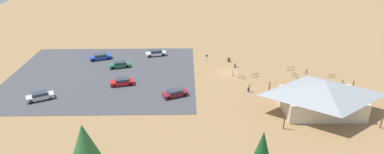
{
  "coord_description": "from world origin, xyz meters",
  "views": [
    {
      "loc": [
        8.59,
        63.37,
        28.06
      ],
      "look_at": [
        7.48,
        4.27,
        1.2
      ],
      "focal_mm": 31.51,
      "sensor_mm": 36.0,
      "label": 1
    }
  ],
  "objects_px": {
    "trash_bin": "(229,60)",
    "bicycle_white_lone_east": "(291,68)",
    "visitor_near_lot": "(235,63)",
    "car_red_front_row": "(122,82)",
    "visitor_by_pavilion": "(249,87)",
    "pine_far_west": "(262,152)",
    "bicycle_teal_edge_south": "(343,82)",
    "bicycle_red_yard_center": "(233,74)",
    "car_green_far_end": "(120,65)",
    "lot_sign": "(207,58)",
    "bicycle_yellow_by_bin": "(241,76)",
    "bicycle_green_yard_front": "(295,75)",
    "bicycle_black_trailside": "(306,72)",
    "car_blue_aisle_side": "(101,57)",
    "bicycle_purple_near_sign": "(255,75)",
    "bicycle_orange_near_porch": "(332,76)",
    "bike_pavilion": "(323,95)",
    "pine_center": "(84,141)",
    "car_white_by_curb": "(156,53)",
    "car_maroon_inner_stall": "(175,93)",
    "car_silver_second_row": "(40,96)"
  },
  "relations": [
    {
      "from": "bike_pavilion",
      "to": "lot_sign",
      "type": "height_order",
      "value": "bike_pavilion"
    },
    {
      "from": "visitor_near_lot",
      "to": "car_red_front_row",
      "type": "bearing_deg",
      "value": 19.99
    },
    {
      "from": "pine_far_west",
      "to": "bicycle_teal_edge_south",
      "type": "height_order",
      "value": "pine_far_west"
    },
    {
      "from": "bicycle_orange_near_porch",
      "to": "bicycle_red_yard_center",
      "type": "height_order",
      "value": "bicycle_red_yard_center"
    },
    {
      "from": "bicycle_green_yard_front",
      "to": "bicycle_black_trailside",
      "type": "height_order",
      "value": "bicycle_black_trailside"
    },
    {
      "from": "bicycle_teal_edge_south",
      "to": "car_green_far_end",
      "type": "xyz_separation_m",
      "value": [
        44.3,
        -9.03,
        0.32
      ]
    },
    {
      "from": "bike_pavilion",
      "to": "pine_center",
      "type": "relative_size",
      "value": 2.14
    },
    {
      "from": "bicycle_orange_near_porch",
      "to": "car_white_by_curb",
      "type": "xyz_separation_m",
      "value": [
        36.19,
        -13.01,
        0.39
      ]
    },
    {
      "from": "bicycle_red_yard_center",
      "to": "visitor_by_pavilion",
      "type": "xyz_separation_m",
      "value": [
        -1.95,
        7.51,
        0.6
      ]
    },
    {
      "from": "car_red_front_row",
      "to": "car_blue_aisle_side",
      "type": "distance_m",
      "value": 15.27
    },
    {
      "from": "bike_pavilion",
      "to": "pine_far_west",
      "type": "xyz_separation_m",
      "value": [
        13.7,
        17.72,
        2.26
      ]
    },
    {
      "from": "bicycle_teal_edge_south",
      "to": "pine_far_west",
      "type": "bearing_deg",
      "value": 52.05
    },
    {
      "from": "bicycle_white_lone_east",
      "to": "bicycle_purple_near_sign",
      "type": "relative_size",
      "value": 1.02
    },
    {
      "from": "bike_pavilion",
      "to": "car_green_far_end",
      "type": "distance_m",
      "value": 41.06
    },
    {
      "from": "pine_far_west",
      "to": "car_white_by_curb",
      "type": "relative_size",
      "value": 1.65
    },
    {
      "from": "bicycle_red_yard_center",
      "to": "visitor_near_lot",
      "type": "relative_size",
      "value": 0.93
    },
    {
      "from": "bicycle_purple_near_sign",
      "to": "car_maroon_inner_stall",
      "type": "xyz_separation_m",
      "value": [
        15.84,
        8.19,
        0.29
      ]
    },
    {
      "from": "pine_far_west",
      "to": "bicycle_purple_near_sign",
      "type": "bearing_deg",
      "value": -100.11
    },
    {
      "from": "pine_far_west",
      "to": "visitor_near_lot",
      "type": "relative_size",
      "value": 4.53
    },
    {
      "from": "bicycle_purple_near_sign",
      "to": "bicycle_red_yard_center",
      "type": "height_order",
      "value": "bicycle_purple_near_sign"
    },
    {
      "from": "bicycle_purple_near_sign",
      "to": "car_green_far_end",
      "type": "xyz_separation_m",
      "value": [
        28.07,
        -5.37,
        0.3
      ]
    },
    {
      "from": "bicycle_red_yard_center",
      "to": "lot_sign",
      "type": "bearing_deg",
      "value": -52.0
    },
    {
      "from": "bicycle_green_yard_front",
      "to": "bicycle_orange_near_porch",
      "type": "height_order",
      "value": "bicycle_green_yard_front"
    },
    {
      "from": "bicycle_yellow_by_bin",
      "to": "visitor_near_lot",
      "type": "bearing_deg",
      "value": -84.29
    },
    {
      "from": "pine_center",
      "to": "car_red_front_row",
      "type": "relative_size",
      "value": 1.51
    },
    {
      "from": "bike_pavilion",
      "to": "bicycle_green_yard_front",
      "type": "relative_size",
      "value": 8.99
    },
    {
      "from": "car_white_by_curb",
      "to": "car_green_far_end",
      "type": "xyz_separation_m",
      "value": [
        7.19,
        6.98,
        -0.03
      ]
    },
    {
      "from": "bicycle_black_trailside",
      "to": "bicycle_orange_near_porch",
      "type": "bearing_deg",
      "value": 152.75
    },
    {
      "from": "bike_pavilion",
      "to": "bicycle_red_yard_center",
      "type": "relative_size",
      "value": 9.06
    },
    {
      "from": "bicycle_teal_edge_south",
      "to": "car_green_far_end",
      "type": "distance_m",
      "value": 45.21
    },
    {
      "from": "pine_center",
      "to": "visitor_by_pavilion",
      "type": "distance_m",
      "value": 32.31
    },
    {
      "from": "car_red_front_row",
      "to": "visitor_by_pavilion",
      "type": "height_order",
      "value": "visitor_by_pavilion"
    },
    {
      "from": "trash_bin",
      "to": "car_silver_second_row",
      "type": "distance_m",
      "value": 39.19
    },
    {
      "from": "pine_far_west",
      "to": "car_silver_second_row",
      "type": "xyz_separation_m",
      "value": [
        33.75,
        -22.73,
        -4.67
      ]
    },
    {
      "from": "car_green_far_end",
      "to": "car_blue_aisle_side",
      "type": "xyz_separation_m",
      "value": [
        5.19,
        -4.8,
        -0.01
      ]
    },
    {
      "from": "lot_sign",
      "to": "bicycle_yellow_by_bin",
      "type": "height_order",
      "value": "lot_sign"
    },
    {
      "from": "bicycle_orange_near_porch",
      "to": "bicycle_purple_near_sign",
      "type": "xyz_separation_m",
      "value": [
        15.3,
        -0.65,
        0.05
      ]
    },
    {
      "from": "bicycle_orange_near_porch",
      "to": "car_red_front_row",
      "type": "height_order",
      "value": "car_red_front_row"
    },
    {
      "from": "bicycle_orange_near_porch",
      "to": "bike_pavilion",
      "type": "bearing_deg",
      "value": 61.47
    },
    {
      "from": "trash_bin",
      "to": "visitor_by_pavilion",
      "type": "bearing_deg",
      "value": 97.05
    },
    {
      "from": "car_silver_second_row",
      "to": "car_blue_aisle_side",
      "type": "height_order",
      "value": "car_silver_second_row"
    },
    {
      "from": "pine_far_west",
      "to": "bicycle_white_lone_east",
      "type": "bearing_deg",
      "value": -111.56
    },
    {
      "from": "bicycle_purple_near_sign",
      "to": "car_green_far_end",
      "type": "height_order",
      "value": "car_green_far_end"
    },
    {
      "from": "bicycle_green_yard_front",
      "to": "visitor_by_pavilion",
      "type": "height_order",
      "value": "visitor_by_pavilion"
    },
    {
      "from": "bicycle_white_lone_east",
      "to": "car_blue_aisle_side",
      "type": "bearing_deg",
      "value": -9.47
    },
    {
      "from": "car_green_far_end",
      "to": "visitor_by_pavilion",
      "type": "height_order",
      "value": "visitor_by_pavilion"
    },
    {
      "from": "bicycle_teal_edge_south",
      "to": "bicycle_black_trailside",
      "type": "bearing_deg",
      "value": -44.83
    },
    {
      "from": "trash_bin",
      "to": "bicycle_white_lone_east",
      "type": "xyz_separation_m",
      "value": [
        -12.45,
        5.13,
        -0.06
      ]
    },
    {
      "from": "trash_bin",
      "to": "lot_sign",
      "type": "relative_size",
      "value": 0.41
    },
    {
      "from": "bicycle_purple_near_sign",
      "to": "car_red_front_row",
      "type": "relative_size",
      "value": 0.36
    }
  ]
}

